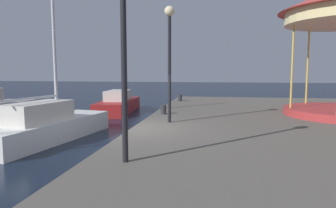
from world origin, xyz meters
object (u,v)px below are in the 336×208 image
motorboat_red (118,104)px  lamp_post_near_edge (123,14)px  lamp_post_mid_promenade (169,43)px  bollard_north (163,110)px  bollard_center (180,98)px  sailboat_white (47,125)px

motorboat_red → lamp_post_near_edge: size_ratio=1.27×
motorboat_red → lamp_post_mid_promenade: size_ratio=1.35×
lamp_post_mid_promenade → bollard_north: 3.38m
lamp_post_mid_promenade → bollard_north: bearing=105.9°
lamp_post_near_edge → bollard_north: bearing=93.5°
bollard_north → bollard_center: (0.02, 5.74, 0.00)m
sailboat_white → bollard_north: bearing=29.2°
lamp_post_mid_promenade → bollard_north: size_ratio=10.32×
lamp_post_near_edge → bollard_center: bearing=91.9°
lamp_post_near_edge → bollard_north: size_ratio=10.92×
sailboat_white → lamp_post_mid_promenade: 5.58m
motorboat_red → sailboat_white: sailboat_white is taller
motorboat_red → bollard_north: bearing=-55.7°
motorboat_red → sailboat_white: size_ratio=0.80×
motorboat_red → bollard_center: (4.00, -0.11, 0.47)m
bollard_center → sailboat_white: bearing=-117.1°
bollard_north → sailboat_white: bearing=-150.8°
motorboat_red → sailboat_white: (-0.11, -8.14, 0.06)m
sailboat_white → motorboat_red: bearing=89.2°
sailboat_white → lamp_post_near_edge: sailboat_white is taller
lamp_post_near_edge → bollard_north: (-0.43, 6.97, -2.78)m
sailboat_white → lamp_post_near_edge: (4.52, -4.68, 3.19)m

